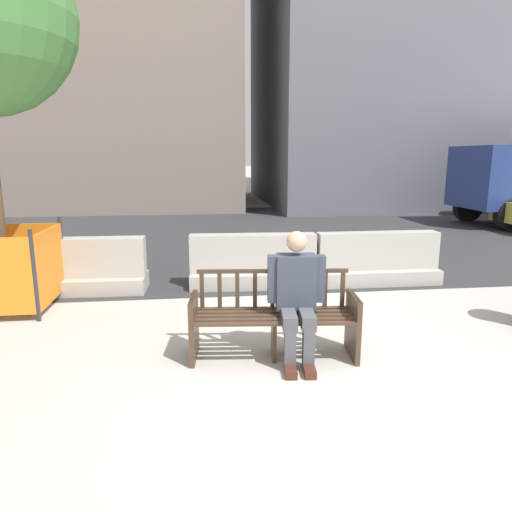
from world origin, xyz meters
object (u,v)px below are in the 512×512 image
object	(u,v)px
street_bench	(274,320)
jersey_barrier_centre	(253,265)
jersey_barrier_left	(79,270)
seated_person	(297,294)
construction_fence	(3,266)
jersey_barrier_right	(377,262)

from	to	relation	value
street_bench	jersey_barrier_centre	distance (m)	2.67
jersey_barrier_centre	jersey_barrier_left	world-z (taller)	same
seated_person	jersey_barrier_centre	size ratio (longest dim) A/B	0.65
seated_person	jersey_barrier_centre	xyz separation A→B (m)	(-0.12, 2.75, -0.35)
construction_fence	street_bench	bearing A→B (deg)	-30.29
seated_person	jersey_barrier_centre	world-z (taller)	seated_person
street_bench	jersey_barrier_centre	world-z (taller)	street_bench
jersey_barrier_centre	construction_fence	bearing A→B (deg)	-168.82
jersey_barrier_left	construction_fence	size ratio (longest dim) A/B	1.60
jersey_barrier_left	seated_person	bearing A→B (deg)	-44.22
jersey_barrier_centre	construction_fence	world-z (taller)	construction_fence
jersey_barrier_centre	seated_person	bearing A→B (deg)	-87.42
seated_person	construction_fence	bearing A→B (deg)	150.30
jersey_barrier_right	construction_fence	world-z (taller)	construction_fence
street_bench	jersey_barrier_centre	xyz separation A→B (m)	(0.10, 2.67, -0.06)
jersey_barrier_centre	jersey_barrier_left	size ratio (longest dim) A/B	1.01
jersey_barrier_centre	construction_fence	distance (m)	3.56
seated_person	jersey_barrier_right	distance (m)	3.33
seated_person	jersey_barrier_left	xyz separation A→B (m)	(-2.81, 2.73, -0.35)
seated_person	jersey_barrier_left	size ratio (longest dim) A/B	0.65
seated_person	construction_fence	distance (m)	4.16
jersey_barrier_left	jersey_barrier_right	xyz separation A→B (m)	(4.73, -0.03, 0.00)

